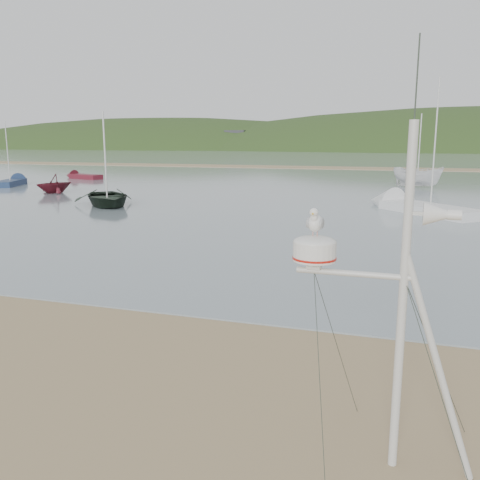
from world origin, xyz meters
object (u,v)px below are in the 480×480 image
(sailboat_white_near, at_px, (401,205))
(dinghy_red_far, at_px, (78,176))
(sailboat_blue_near, at_px, (16,181))
(boat_dark, at_px, (105,164))
(boat_red, at_px, (53,175))
(mast_rig, at_px, (392,373))
(boat_white, at_px, (419,160))

(sailboat_white_near, distance_m, dinghy_red_far, 36.74)
(sailboat_blue_near, xyz_separation_m, sailboat_white_near, (34.58, -7.29, -0.00))
(boat_dark, relative_size, sailboat_blue_near, 0.81)
(boat_red, height_order, sailboat_white_near, sailboat_white_near)
(mast_rig, distance_m, boat_white, 40.96)
(mast_rig, relative_size, sailboat_blue_near, 0.83)
(boat_white, xyz_separation_m, dinghy_red_far, (-34.66, 0.13, -2.17))
(boat_red, relative_size, dinghy_red_far, 0.52)
(boat_dark, height_order, boat_red, boat_dark)
(boat_dark, height_order, sailboat_white_near, sailboat_white_near)
(mast_rig, relative_size, sailboat_white_near, 0.65)
(boat_white, distance_m, dinghy_red_far, 34.73)
(sailboat_blue_near, bearing_deg, boat_red, -33.43)
(boat_red, relative_size, sailboat_blue_near, 0.45)
(mast_rig, relative_size, dinghy_red_far, 0.96)
(boat_dark, xyz_separation_m, sailboat_white_near, (17.69, 4.03, -2.33))
(mast_rig, bearing_deg, boat_red, 133.54)
(sailboat_blue_near, relative_size, dinghy_red_far, 1.15)
(dinghy_red_far, bearing_deg, mast_rig, -50.86)
(boat_white, distance_m, sailboat_white_near, 15.40)
(boat_red, distance_m, sailboat_white_near, 26.04)
(boat_red, bearing_deg, sailboat_white_near, 20.70)
(mast_rig, distance_m, boat_red, 37.70)
(boat_red, bearing_deg, dinghy_red_far, 142.67)
(sailboat_white_near, height_order, dinghy_red_far, sailboat_white_near)
(boat_dark, relative_size, dinghy_red_far, 0.94)
(boat_red, relative_size, sailboat_white_near, 0.35)
(sailboat_blue_near, distance_m, dinghy_red_far, 8.12)
(boat_red, xyz_separation_m, sailboat_blue_near, (-8.62, 5.69, -1.16))
(boat_dark, height_order, boat_white, boat_dark)
(boat_dark, bearing_deg, dinghy_red_far, 88.39)
(mast_rig, relative_size, boat_white, 1.10)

